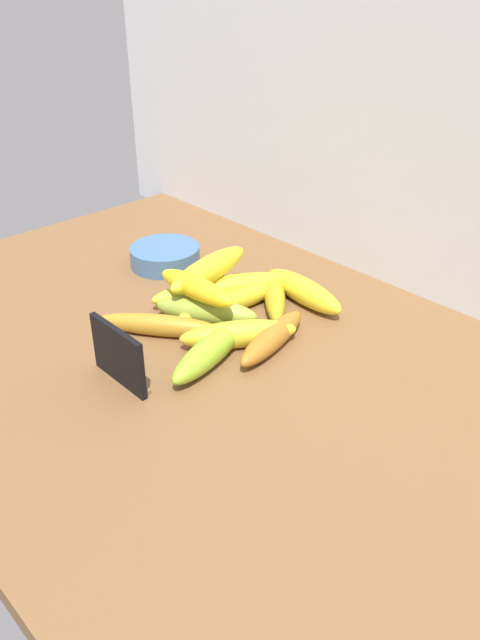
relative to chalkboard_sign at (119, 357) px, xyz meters
The scene contains 16 objects.
counter_top 13.34cm from the chalkboard_sign, 99.50° to the left, with size 110.00×76.00×3.00cm, color brown.
back_wall 58.33cm from the chalkboard_sign, 92.26° to the left, with size 130.00×2.00×70.00cm, color silver.
chalkboard_sign is the anchor object (origin of this frame).
fruit_bowl 36.33cm from the chalkboard_sign, 133.36° to the left, with size 12.67×12.67×3.58cm, color #426A99.
banana_0 12.68cm from the chalkboard_sign, 118.75° to the left, with size 19.54×3.33×3.33cm, color #B68424.
banana_1 22.28cm from the chalkboard_sign, 68.57° to the left, with size 16.53×3.57×3.57cm, color #AA6F22.
banana_2 18.08cm from the chalkboard_sign, 75.96° to the left, with size 17.22×4.05×4.05cm, color yellow.
banana_3 18.74cm from the chalkboard_sign, 101.69° to the left, with size 16.11×4.21×4.21cm, color #92AD3A.
banana_4 25.02cm from the chalkboard_sign, 112.68° to the left, with size 18.50×3.79×3.79cm, color gold.
banana_5 12.57cm from the chalkboard_sign, 66.75° to the left, with size 17.02×4.04×4.04cm, color #93C02B.
banana_6 34.34cm from the chalkboard_sign, 86.67° to the left, with size 16.88×4.24×4.24cm, color yellow.
banana_7 30.40cm from the chalkboard_sign, 91.57° to the left, with size 17.79×3.37×3.37cm, color #B3971E.
banana_8 23.96cm from the chalkboard_sign, 99.48° to the left, with size 19.49×3.37×3.37cm, color gold.
banana_9 27.47cm from the chalkboard_sign, 104.42° to the left, with size 20.79×4.28×4.28cm, color yellow.
banana_10 18.40cm from the chalkboard_sign, 106.26° to the left, with size 15.03×3.57×3.57cm, color yellow.
banana_11 24.95cm from the chalkboard_sign, 110.71° to the left, with size 18.43×4.18×4.18cm, color yellow.
Camera 1 is at (62.76, -47.08, 52.90)cm, focal length 35.19 mm.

